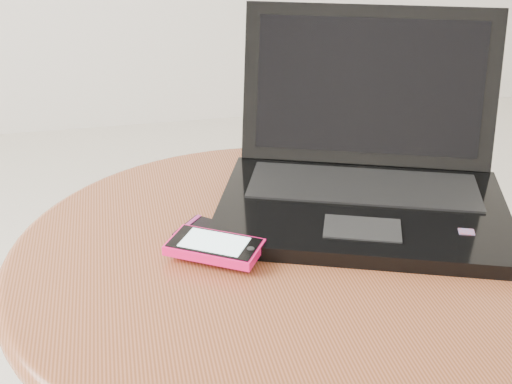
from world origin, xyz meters
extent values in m
cylinder|color=brown|center=(-0.11, 0.04, 0.53)|extent=(0.65, 0.65, 0.03)
torus|color=brown|center=(-0.11, 0.04, 0.53)|extent=(0.68, 0.68, 0.03)
cube|color=black|center=(0.02, 0.09, 0.55)|extent=(0.46, 0.39, 0.02)
cube|color=black|center=(0.04, 0.14, 0.56)|extent=(0.35, 0.23, 0.00)
cube|color=black|center=(0.00, 0.02, 0.56)|extent=(0.11, 0.09, 0.00)
cube|color=red|center=(0.12, -0.01, 0.56)|extent=(0.02, 0.02, 0.00)
cube|color=black|center=(0.08, 0.24, 0.68)|extent=(0.38, 0.20, 0.23)
cube|color=black|center=(0.08, 0.24, 0.68)|extent=(0.33, 0.16, 0.19)
cube|color=black|center=(-0.18, 0.06, 0.55)|extent=(0.12, 0.12, 0.01)
cube|color=#9F246C|center=(-0.22, 0.10, 0.55)|extent=(0.04, 0.05, 0.00)
cube|color=#FF1163|center=(-0.19, 0.02, 0.56)|extent=(0.13, 0.11, 0.01)
cube|color=black|center=(-0.19, 0.02, 0.57)|extent=(0.12, 0.10, 0.00)
cube|color=silver|center=(-0.19, 0.02, 0.57)|extent=(0.09, 0.08, 0.00)
cylinder|color=black|center=(-0.15, 0.00, 0.57)|extent=(0.01, 0.01, 0.00)
camera|label=1|loc=(-0.29, -0.68, 0.98)|focal=47.44mm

